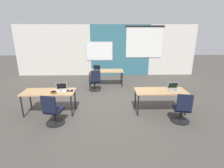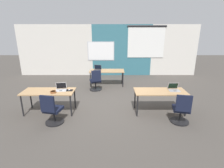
% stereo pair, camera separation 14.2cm
% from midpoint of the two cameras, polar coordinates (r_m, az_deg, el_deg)
% --- Properties ---
extents(ground_plane, '(24.00, 24.00, 0.00)m').
position_cam_midpoint_polar(ground_plane, '(6.31, -2.78, -6.57)').
color(ground_plane, '#47423D').
extents(back_wall_assembly, '(10.00, 0.27, 2.80)m').
position_cam_midpoint_polar(back_wall_assembly, '(10.01, -2.11, 10.91)').
color(back_wall_assembly, silver).
rests_on(back_wall_assembly, ground).
extents(desk_near_left, '(1.60, 0.70, 0.72)m').
position_cam_midpoint_polar(desk_near_left, '(5.82, -20.53, -2.83)').
color(desk_near_left, tan).
rests_on(desk_near_left, ground).
extents(desk_near_right, '(1.60, 0.70, 0.72)m').
position_cam_midpoint_polar(desk_near_right, '(5.72, 14.80, -2.63)').
color(desk_near_right, tan).
rests_on(desk_near_right, ground).
extents(desk_far_center, '(1.60, 0.70, 0.72)m').
position_cam_midpoint_polar(desk_far_center, '(8.18, -2.50, 4.03)').
color(desk_far_center, tan).
rests_on(desk_far_center, ground).
extents(laptop_near_left_inner, '(0.37, 0.33, 0.23)m').
position_cam_midpoint_polar(laptop_near_left_inner, '(5.74, -16.87, -1.59)').
color(laptop_near_left_inner, silver).
rests_on(laptop_near_left_inner, desk_near_left).
extents(mousepad_near_left_inner, '(0.22, 0.19, 0.00)m').
position_cam_midpoint_polar(mousepad_near_left_inner, '(5.67, -14.30, -2.11)').
color(mousepad_near_left_inner, black).
rests_on(mousepad_near_left_inner, desk_near_left).
extents(mouse_near_left_inner, '(0.06, 0.10, 0.03)m').
position_cam_midpoint_polar(mouse_near_left_inner, '(5.66, -14.32, -1.92)').
color(mouse_near_left_inner, '#B2B2B7').
rests_on(mouse_near_left_inner, mousepad_near_left_inner).
extents(chair_near_left_inner, '(0.52, 0.58, 0.92)m').
position_cam_midpoint_polar(chair_near_left_inner, '(5.17, -19.36, -8.72)').
color(chair_near_left_inner, black).
rests_on(chair_near_left_inner, ground).
extents(laptop_far_left, '(0.37, 0.33, 0.23)m').
position_cam_midpoint_polar(laptop_far_left, '(8.25, -5.59, 4.86)').
color(laptop_far_left, '#333338').
rests_on(laptop_far_left, desk_far_center).
extents(mouse_far_left, '(0.07, 0.11, 0.03)m').
position_cam_midpoint_polar(mouse_far_left, '(8.22, -7.50, 4.51)').
color(mouse_far_left, '#B2B2B7').
rests_on(mouse_far_left, desk_far_center).
extents(chair_far_left, '(0.54, 0.59, 0.92)m').
position_cam_midpoint_polar(chair_far_left, '(7.57, -6.10, 0.60)').
color(chair_far_left, black).
rests_on(chair_far_left, ground).
extents(laptop_near_right_end, '(0.34, 0.32, 0.23)m').
position_cam_midpoint_polar(laptop_near_right_end, '(5.87, 18.88, -1.37)').
color(laptop_near_right_end, '#9E9EA3').
rests_on(laptop_near_right_end, desk_near_right).
extents(chair_near_right_end, '(0.52, 0.57, 0.92)m').
position_cam_midpoint_polar(chair_near_right_end, '(5.34, 21.10, -8.05)').
color(chair_near_right_end, black).
rests_on(chair_near_right_end, ground).
extents(snack_bowl, '(0.18, 0.18, 0.06)m').
position_cam_midpoint_polar(snack_bowl, '(5.57, -19.19, -2.57)').
color(snack_bowl, brown).
rests_on(snack_bowl, desk_near_left).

